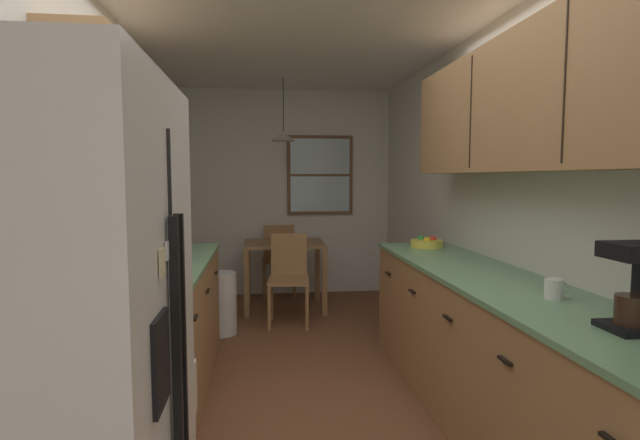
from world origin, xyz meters
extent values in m
plane|color=brown|center=(0.00, 1.00, 0.00)|extent=(12.00, 12.00, 0.00)
cube|color=white|center=(-1.35, 1.00, 1.27)|extent=(0.10, 9.00, 2.55)
cube|color=white|center=(1.35, 1.00, 1.27)|extent=(0.10, 9.00, 2.55)
cube|color=white|center=(0.00, 3.65, 1.27)|extent=(4.40, 0.10, 2.55)
cube|color=white|center=(0.00, 1.00, 2.59)|extent=(4.40, 9.00, 0.08)
cube|color=white|center=(-0.93, -1.19, 0.87)|extent=(0.73, 0.82, 1.73)
cube|color=black|center=(-0.56, -1.19, 0.81)|extent=(0.01, 0.01, 1.56)
cube|color=black|center=(-0.55, -1.23, 0.81)|extent=(0.02, 0.02, 1.11)
cube|color=black|center=(-0.55, -1.15, 0.81)|extent=(0.02, 0.02, 1.11)
cube|color=black|center=(-0.56, -1.37, 1.04)|extent=(0.01, 0.15, 0.22)
cube|color=beige|center=(-0.56, -1.32, 1.26)|extent=(0.01, 0.05, 0.07)
cube|color=white|center=(-0.56, -1.24, 1.28)|extent=(0.01, 0.04, 0.05)
cube|color=black|center=(-0.99, -0.46, 0.45)|extent=(0.62, 0.60, 0.90)
cube|color=black|center=(-0.67, -0.46, 0.42)|extent=(0.01, 0.42, 0.30)
cube|color=silver|center=(-0.65, -0.46, 0.63)|extent=(0.02, 0.48, 0.02)
cube|color=black|center=(-0.99, -0.46, 0.91)|extent=(0.59, 0.57, 0.02)
cube|color=black|center=(-1.27, -0.46, 1.00)|extent=(0.06, 0.60, 0.20)
cylinder|color=#2D2D2D|center=(-1.13, -0.60, 0.93)|extent=(0.15, 0.15, 0.01)
cylinder|color=#2D2D2D|center=(-1.13, -0.33, 0.93)|extent=(0.15, 0.15, 0.01)
cylinder|color=#2D2D2D|center=(-0.85, -0.60, 0.93)|extent=(0.15, 0.15, 0.01)
cylinder|color=#2D2D2D|center=(-0.85, -0.33, 0.93)|extent=(0.15, 0.15, 0.01)
cube|color=silver|center=(-1.11, -0.46, 1.63)|extent=(0.38, 0.59, 0.32)
cube|color=black|center=(-0.92, -0.52, 1.63)|extent=(0.01, 0.36, 0.20)
cube|color=#2D2D33|center=(-0.92, -0.26, 1.63)|extent=(0.01, 0.12, 0.20)
cube|color=#A87A4C|center=(-1.00, 0.82, 0.43)|extent=(0.60, 1.94, 0.87)
cube|color=#6B9E70|center=(-1.00, 0.82, 0.89)|extent=(0.63, 1.96, 0.03)
cube|color=black|center=(-0.69, 0.17, 0.70)|extent=(0.02, 0.10, 0.01)
cube|color=black|center=(-0.69, 0.82, 0.70)|extent=(0.02, 0.10, 0.01)
cube|color=black|center=(-0.69, 1.46, 0.70)|extent=(0.02, 0.10, 0.01)
cube|color=#A87A4C|center=(-1.14, 0.77, 1.83)|extent=(0.32, 2.04, 0.67)
cube|color=#2D2319|center=(-0.98, 0.43, 1.83)|extent=(0.01, 0.01, 0.62)
cube|color=#2D2319|center=(-0.98, 1.10, 1.83)|extent=(0.01, 0.01, 0.62)
cube|color=#A87A4C|center=(1.00, 0.00, 0.43)|extent=(0.60, 3.16, 0.87)
cube|color=#6B9E70|center=(1.00, 0.00, 0.89)|extent=(0.63, 3.18, 0.03)
cube|color=black|center=(0.69, -0.63, 0.70)|extent=(0.02, 0.10, 0.01)
cube|color=black|center=(0.69, 0.00, 0.70)|extent=(0.02, 0.10, 0.01)
cube|color=black|center=(0.69, 0.63, 0.70)|extent=(0.02, 0.10, 0.01)
cube|color=black|center=(0.69, 1.26, 0.70)|extent=(0.02, 0.10, 0.01)
cube|color=#A87A4C|center=(1.14, -0.05, 1.87)|extent=(0.32, 2.86, 0.75)
cube|color=#2D2319|center=(0.98, -0.52, 1.87)|extent=(0.01, 0.01, 0.69)
cube|color=#2D2319|center=(0.98, 0.42, 1.87)|extent=(0.01, 0.01, 0.69)
cube|color=olive|center=(-0.07, 2.89, 0.73)|extent=(0.88, 0.71, 0.03)
cube|color=olive|center=(-0.48, 2.56, 0.36)|extent=(0.06, 0.06, 0.72)
cube|color=olive|center=(0.34, 2.56, 0.36)|extent=(0.06, 0.06, 0.72)
cube|color=olive|center=(-0.48, 3.21, 0.36)|extent=(0.06, 0.06, 0.72)
cube|color=olive|center=(0.34, 3.21, 0.36)|extent=(0.06, 0.06, 0.72)
cube|color=#A87A4C|center=(-0.06, 2.25, 0.45)|extent=(0.43, 0.43, 0.04)
cube|color=#A87A4C|center=(-0.04, 2.43, 0.68)|extent=(0.37, 0.06, 0.45)
cylinder|color=#A87A4C|center=(0.11, 2.05, 0.22)|extent=(0.04, 0.04, 0.43)
cylinder|color=#A87A4C|center=(-0.26, 2.09, 0.22)|extent=(0.04, 0.04, 0.43)
cylinder|color=#A87A4C|center=(0.14, 2.42, 0.22)|extent=(0.04, 0.04, 0.43)
cylinder|color=#A87A4C|center=(-0.22, 2.45, 0.22)|extent=(0.04, 0.04, 0.43)
cube|color=#A87A4C|center=(-0.11, 3.52, 0.45)|extent=(0.41, 0.41, 0.04)
cube|color=#A87A4C|center=(-0.11, 3.34, 0.68)|extent=(0.37, 0.04, 0.45)
cylinder|color=#A87A4C|center=(-0.30, 3.70, 0.22)|extent=(0.04, 0.04, 0.43)
cylinder|color=#A87A4C|center=(0.07, 3.71, 0.22)|extent=(0.04, 0.04, 0.43)
cylinder|color=#A87A4C|center=(-0.29, 3.34, 0.22)|extent=(0.04, 0.04, 0.43)
cylinder|color=#A87A4C|center=(0.07, 3.34, 0.22)|extent=(0.04, 0.04, 0.43)
cylinder|color=black|center=(-0.07, 2.89, 2.26)|extent=(0.01, 0.01, 0.58)
cone|color=#B7B2A8|center=(-0.07, 2.89, 1.92)|extent=(0.26, 0.26, 0.10)
sphere|color=white|center=(-0.07, 2.89, 1.94)|extent=(0.06, 0.06, 0.06)
cube|color=brown|center=(0.42, 3.58, 1.50)|extent=(0.82, 0.04, 0.99)
cube|color=silver|center=(0.42, 3.56, 1.50)|extent=(0.74, 0.01, 0.91)
cube|color=brown|center=(0.42, 3.56, 1.50)|extent=(0.74, 0.02, 0.03)
cylinder|color=white|center=(-0.70, 2.05, 0.29)|extent=(0.28, 0.28, 0.58)
cylinder|color=#D84C19|center=(-1.00, 0.08, 0.99)|extent=(0.12, 0.12, 0.18)
cylinder|color=white|center=(-1.00, 0.08, 1.09)|extent=(0.12, 0.12, 0.02)
cube|color=beige|center=(-0.64, -0.31, 0.50)|extent=(0.02, 0.16, 0.24)
cube|color=black|center=(1.05, -0.90, 0.91)|extent=(0.22, 0.18, 0.02)
cube|color=black|center=(1.05, -0.90, 1.20)|extent=(0.22, 0.18, 0.06)
cylinder|color=#331E14|center=(1.03, -0.90, 0.98)|extent=(0.11, 0.11, 0.11)
cylinder|color=white|center=(1.03, -0.42, 0.95)|extent=(0.08, 0.08, 0.10)
torus|color=white|center=(1.09, -0.42, 0.95)|extent=(0.05, 0.01, 0.05)
cylinder|color=#E5D14C|center=(1.02, 1.31, 0.93)|extent=(0.26, 0.26, 0.06)
cylinder|color=black|center=(1.02, 1.31, 0.95)|extent=(0.21, 0.21, 0.03)
sphere|color=red|center=(1.08, 1.32, 0.96)|extent=(0.06, 0.06, 0.06)
sphere|color=green|center=(0.99, 1.36, 0.96)|extent=(0.06, 0.06, 0.06)
sphere|color=yellow|center=(1.01, 1.25, 0.96)|extent=(0.06, 0.06, 0.06)
cylinder|color=silver|center=(0.02, 2.92, 0.78)|extent=(0.22, 0.22, 0.06)
camera|label=1|loc=(-0.32, -2.51, 1.47)|focal=27.34mm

